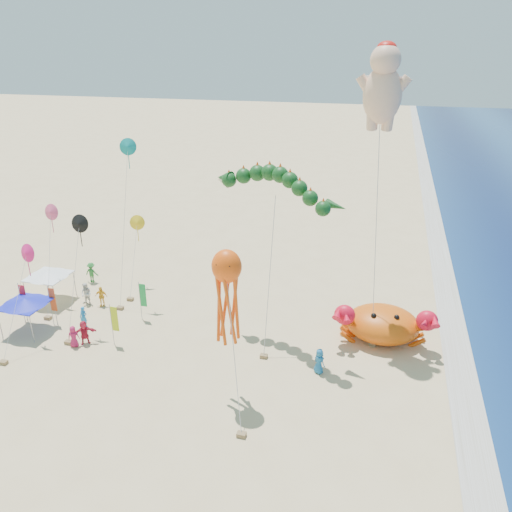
{
  "coord_description": "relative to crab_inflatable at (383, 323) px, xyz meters",
  "views": [
    {
      "loc": [
        6.1,
        -28.04,
        19.74
      ],
      "look_at": [
        -2.0,
        2.0,
        6.5
      ],
      "focal_mm": 35.0,
      "sensor_mm": 36.0,
      "label": 1
    }
  ],
  "objects": [
    {
      "name": "small_kites",
      "position": [
        -22.41,
        -1.09,
        5.93
      ],
      "size": [
        7.43,
        13.55,
        13.26
      ],
      "color": "#E04A76",
      "rests_on": "ground"
    },
    {
      "name": "foam_strip",
      "position": [
        5.2,
        -4.16,
        -1.35
      ],
      "size": [
        320.0,
        320.0,
        0.0
      ],
      "primitive_type": "plane",
      "color": "silver",
      "rests_on": "ground"
    },
    {
      "name": "ground",
      "position": [
        -6.8,
        -4.16,
        -1.36
      ],
      "size": [
        320.0,
        320.0,
        0.0
      ],
      "primitive_type": "plane",
      "color": "#D1B784",
      "rests_on": "ground"
    },
    {
      "name": "dragon_kite",
      "position": [
        -7.83,
        -1.36,
        9.68
      ],
      "size": [
        9.59,
        5.74,
        12.1
      ],
      "color": "#103D15",
      "rests_on": "ground"
    },
    {
      "name": "feather_flags",
      "position": [
        -21.68,
        -3.99,
        0.66
      ],
      "size": [
        9.26,
        3.81,
        3.2
      ],
      "color": "gray",
      "rests_on": "ground"
    },
    {
      "name": "canopy_white",
      "position": [
        -26.76,
        -0.97,
        1.08
      ],
      "size": [
        3.28,
        3.28,
        2.71
      ],
      "color": "gray",
      "rests_on": "ground"
    },
    {
      "name": "canopy_blue",
      "position": [
        -25.38,
        -5.53,
        1.08
      ],
      "size": [
        3.24,
        3.24,
        2.71
      ],
      "color": "gray",
      "rests_on": "ground"
    },
    {
      "name": "crab_inflatable",
      "position": [
        0.0,
        0.0,
        0.0
      ],
      "size": [
        7.03,
        4.86,
        3.08
      ],
      "color": "#D9540B",
      "rests_on": "ground"
    },
    {
      "name": "beachgoers",
      "position": [
        -20.41,
        -2.35,
        -0.46
      ],
      "size": [
        22.78,
        10.3,
        1.88
      ],
      "color": "#1A639A",
      "rests_on": "ground"
    },
    {
      "name": "octopus_kite",
      "position": [
        -8.75,
        -8.56,
        5.72
      ],
      "size": [
        2.87,
        4.35,
        9.48
      ],
      "color": "#FF530D",
      "rests_on": "ground"
    },
    {
      "name": "cherub_kite",
      "position": [
        -1.56,
        1.14,
        16.08
      ],
      "size": [
        2.42,
        3.31,
        19.94
      ],
      "color": "#F9BE98",
      "rests_on": "ground"
    }
  ]
}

